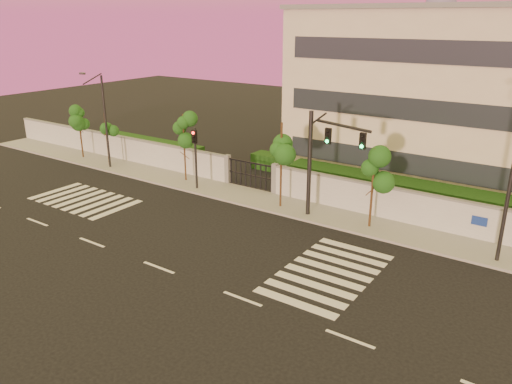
% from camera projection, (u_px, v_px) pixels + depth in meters
% --- Properties ---
extents(ground, '(120.00, 120.00, 0.00)m').
position_uv_depth(ground, '(159.00, 268.00, 24.11)').
color(ground, black).
rests_on(ground, ground).
extents(sidewalk, '(60.00, 3.00, 0.15)m').
position_uv_depth(sidewalk, '(275.00, 203.00, 32.25)').
color(sidewalk, gray).
rests_on(sidewalk, ground).
extents(perimeter_wall, '(60.00, 0.36, 2.20)m').
position_uv_depth(perimeter_wall, '(289.00, 183.00, 33.03)').
color(perimeter_wall, '#ACAEB3').
rests_on(perimeter_wall, ground).
extents(hedge_row, '(41.00, 4.25, 1.80)m').
position_uv_depth(hedge_row, '(322.00, 179.00, 34.68)').
color(hedge_row, black).
rests_on(hedge_row, ground).
extents(institutional_building, '(24.40, 12.40, 12.25)m').
position_uv_depth(institutional_building, '(476.00, 98.00, 34.35)').
color(institutional_building, beige).
rests_on(institutional_building, ground).
extents(road_markings, '(57.00, 7.62, 0.02)m').
position_uv_depth(road_markings, '(187.00, 234.00, 27.88)').
color(road_markings, silver).
rests_on(road_markings, ground).
extents(street_tree_a, '(1.55, 1.23, 4.41)m').
position_uv_depth(street_tree_a, '(79.00, 121.00, 41.59)').
color(street_tree_a, '#382314').
rests_on(street_tree_a, ground).
extents(street_tree_b, '(1.45, 1.16, 4.40)m').
position_uv_depth(street_tree_b, '(106.00, 127.00, 39.25)').
color(street_tree_b, '#382314').
rests_on(street_tree_b, ground).
extents(street_tree_c, '(1.46, 1.16, 5.00)m').
position_uv_depth(street_tree_c, '(184.00, 133.00, 35.43)').
color(street_tree_c, '#382314').
rests_on(street_tree_c, ground).
extents(street_tree_d, '(1.64, 1.30, 5.50)m').
position_uv_depth(street_tree_d, '(282.00, 146.00, 30.26)').
color(street_tree_d, '#382314').
rests_on(street_tree_d, ground).
extents(street_tree_e, '(1.63, 1.30, 4.74)m').
position_uv_depth(street_tree_e, '(374.00, 170.00, 27.42)').
color(street_tree_e, '#382314').
rests_on(street_tree_e, ground).
extents(traffic_signal_main, '(4.00, 1.34, 6.43)m').
position_uv_depth(traffic_signal_main, '(322.00, 153.00, 28.56)').
color(traffic_signal_main, black).
rests_on(traffic_signal_main, ground).
extents(traffic_signal_secondary, '(0.34, 0.34, 4.41)m').
position_uv_depth(traffic_signal_secondary, '(195.00, 151.00, 33.98)').
color(traffic_signal_secondary, black).
rests_on(traffic_signal_secondary, ground).
extents(streetlight_west, '(0.46, 1.84, 7.65)m').
position_uv_depth(streetlight_west, '(104.00, 118.00, 38.37)').
color(streetlight_west, black).
rests_on(streetlight_west, ground).
extents(streetlight_east, '(0.52, 2.11, 8.79)m').
position_uv_depth(streetlight_east, '(512.00, 172.00, 22.88)').
color(streetlight_east, black).
rests_on(streetlight_east, ground).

